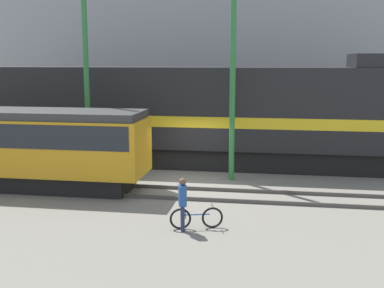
# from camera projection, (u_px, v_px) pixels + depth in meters

# --- Properties ---
(ground_plane) EXTENTS (120.00, 120.00, 0.00)m
(ground_plane) POSITION_uv_depth(u_px,v_px,m) (191.00, 182.00, 20.21)
(ground_plane) COLOR slate
(track_near) EXTENTS (60.00, 1.50, 0.14)m
(track_near) POSITION_uv_depth(u_px,v_px,m) (183.00, 193.00, 18.32)
(track_near) COLOR #47423D
(track_near) RESTS_ON ground
(track_far) EXTENTS (60.00, 1.50, 0.14)m
(track_far) POSITION_uv_depth(u_px,v_px,m) (202.00, 164.00, 23.42)
(track_far) COLOR #47423D
(track_far) RESTS_ON ground
(building_backdrop) EXTENTS (36.93, 6.00, 11.10)m
(building_backdrop) POSITION_uv_depth(u_px,v_px,m) (222.00, 52.00, 31.51)
(building_backdrop) COLOR #99999E
(building_backdrop) RESTS_ON ground
(freight_locomotive) EXTENTS (20.72, 3.04, 5.34)m
(freight_locomotive) POSITION_uv_depth(u_px,v_px,m) (192.00, 114.00, 23.08)
(freight_locomotive) COLOR black
(freight_locomotive) RESTS_ON ground
(streetcar) EXTENTS (10.14, 2.54, 3.15)m
(streetcar) POSITION_uv_depth(u_px,v_px,m) (20.00, 144.00, 19.07)
(streetcar) COLOR black
(streetcar) RESTS_ON ground
(bicycle) EXTENTS (1.59, 0.61, 0.72)m
(bicycle) POSITION_uv_depth(u_px,v_px,m) (196.00, 218.00, 14.60)
(bicycle) COLOR black
(bicycle) RESTS_ON ground
(person) EXTENTS (0.31, 0.41, 1.63)m
(person) POSITION_uv_depth(u_px,v_px,m) (183.00, 199.00, 14.30)
(person) COLOR #232D4C
(person) RESTS_ON ground
(utility_pole_left) EXTENTS (0.23, 0.23, 9.21)m
(utility_pole_left) POSITION_uv_depth(u_px,v_px,m) (86.00, 71.00, 20.84)
(utility_pole_left) COLOR #2D7238
(utility_pole_left) RESTS_ON ground
(utility_pole_center) EXTENTS (0.23, 0.23, 8.01)m
(utility_pole_center) POSITION_uv_depth(u_px,v_px,m) (233.00, 86.00, 19.93)
(utility_pole_center) COLOR #2D7238
(utility_pole_center) RESTS_ON ground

